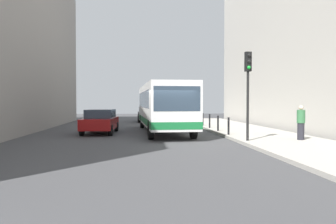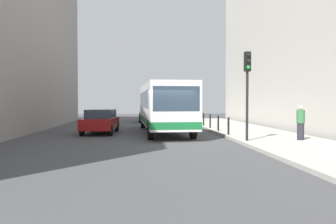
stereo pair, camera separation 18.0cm
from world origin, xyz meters
TOP-DOWN VIEW (x-y plane):
  - ground_plane at (0.00, 0.00)m, footprint 80.00×80.00m
  - sidewalk at (5.40, 0.00)m, footprint 4.40×40.00m
  - bus at (0.10, 4.77)m, footprint 2.99×11.12m
  - car_beside_bus at (-3.82, 4.39)m, footprint 2.05×4.49m
  - car_behind_bus at (-0.58, 16.52)m, footprint 1.89×4.42m
  - traffic_light at (3.55, -1.58)m, footprint 0.28×0.33m
  - bollard_near at (3.45, 1.37)m, footprint 0.11×0.11m
  - bollard_mid at (3.45, 3.82)m, footprint 0.11×0.11m
  - bollard_far at (3.45, 6.28)m, footprint 0.11×0.11m
  - bollard_farthest at (3.45, 8.73)m, footprint 0.11×0.11m
  - pedestrian_near_signal at (6.15, -1.51)m, footprint 0.38×0.38m

SIDE VIEW (x-z plane):
  - ground_plane at x=0.00m, z-range 0.00..0.00m
  - sidewalk at x=5.40m, z-range 0.00..0.15m
  - bollard_near at x=3.45m, z-range 0.15..1.10m
  - bollard_mid at x=3.45m, z-range 0.15..1.10m
  - bollard_far at x=3.45m, z-range 0.15..1.10m
  - bollard_farthest at x=3.45m, z-range 0.15..1.10m
  - car_beside_bus at x=-3.82m, z-range 0.04..1.52m
  - car_behind_bus at x=-0.58m, z-range 0.04..1.52m
  - pedestrian_near_signal at x=6.15m, z-range 0.14..1.78m
  - bus at x=0.10m, z-range 0.23..3.23m
  - traffic_light at x=3.55m, z-range 0.96..5.06m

